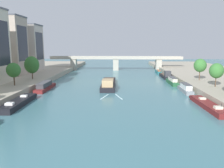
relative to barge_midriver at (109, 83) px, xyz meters
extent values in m
cube|color=black|center=(-0.01, 0.83, -0.37)|extent=(4.33, 21.89, 1.25)
cube|color=black|center=(-0.12, 12.10, -0.24)|extent=(3.93, 1.30, 0.99)
cube|color=black|center=(-0.01, 0.83, 0.29)|extent=(4.41, 21.89, 0.06)
cube|color=tan|center=(0.06, -6.60, 1.28)|extent=(3.13, 4.40, 1.94)
cube|color=black|center=(0.04, -4.40, 1.57)|extent=(2.47, 0.05, 0.54)
cube|color=brown|center=(-0.03, 3.01, 0.50)|extent=(3.32, 11.39, 0.36)
cylinder|color=#232328|center=(0.67, -5.72, 0.87)|extent=(0.07, 0.07, 1.10)
cube|color=silver|center=(3.30, -14.38, -0.97)|extent=(2.05, 5.85, 0.03)
cube|color=silver|center=(-0.30, -14.41, -0.97)|extent=(1.95, 5.88, 0.03)
cube|color=black|center=(-18.41, -23.47, -0.41)|extent=(3.22, 14.21, 1.16)
cube|color=black|center=(-18.61, -16.05, -0.30)|extent=(2.73, 1.31, 0.94)
cube|color=black|center=(-18.41, -23.47, 0.20)|extent=(3.27, 14.21, 0.06)
cube|color=white|center=(-18.50, -20.36, 0.43)|extent=(1.44, 0.94, 0.40)
cube|color=white|center=(-18.31, -27.43, 0.47)|extent=(1.59, 1.14, 0.48)
cylinder|color=#232328|center=(-17.87, -27.70, 0.78)|extent=(0.07, 0.07, 1.10)
cube|color=maroon|center=(-18.42, -5.84, -0.52)|extent=(2.67, 12.77, 0.95)
cube|color=maroon|center=(-18.49, 0.88, -0.42)|extent=(2.43, 1.23, 0.83)
cube|color=maroon|center=(-18.42, -5.84, -0.01)|extent=(2.72, 12.77, 0.06)
cube|color=#38383D|center=(-18.42, -6.48, 0.68)|extent=(2.16, 8.18, 1.32)
cube|color=#4C4C51|center=(-18.42, -6.48, 1.37)|extent=(2.32, 8.42, 0.08)
cylinder|color=#232328|center=(-18.00, -9.66, 0.57)|extent=(0.07, 0.07, 1.10)
cube|color=maroon|center=(22.01, -24.00, -0.49)|extent=(3.09, 15.13, 0.99)
cube|color=maroon|center=(21.78, -16.12, -0.39)|extent=(2.55, 1.29, 0.86)
cube|color=maroon|center=(22.01, -24.00, 0.04)|extent=(3.15, 15.13, 0.06)
cube|color=beige|center=(21.91, -20.68, 0.27)|extent=(1.35, 0.94, 0.40)
cube|color=beige|center=(22.14, -28.21, 0.31)|extent=(1.49, 1.14, 0.48)
cylinder|color=#232328|center=(22.54, -28.50, 0.62)|extent=(0.07, 0.07, 1.10)
cube|color=gray|center=(21.87, -7.97, -0.49)|extent=(2.17, 9.59, 1.00)
cube|color=gray|center=(21.95, -2.84, -0.39)|extent=(1.94, 1.25, 0.86)
cube|color=gray|center=(21.87, -7.97, 0.04)|extent=(2.21, 9.59, 0.06)
cube|color=white|center=(21.86, -8.45, 0.71)|extent=(1.75, 6.15, 1.28)
cube|color=#4C4C51|center=(21.86, -8.45, 1.39)|extent=(1.88, 6.33, 0.08)
cylinder|color=#232328|center=(22.13, -10.84, 0.62)|extent=(0.07, 0.07, 1.10)
cube|color=#235633|center=(21.18, 5.09, -0.41)|extent=(1.90, 10.84, 1.15)
cube|color=#235633|center=(21.20, 10.86, -0.30)|extent=(1.76, 1.25, 0.94)
cube|color=#235633|center=(21.18, 5.09, 0.20)|extent=(1.93, 10.84, 0.06)
cube|color=beige|center=(21.18, 4.55, 0.79)|extent=(1.55, 6.94, 1.13)
cube|color=#4C4C51|center=(21.18, 4.55, 1.40)|extent=(1.66, 7.15, 0.08)
cylinder|color=#232328|center=(21.44, 1.84, 0.78)|extent=(0.07, 0.07, 1.10)
cube|color=black|center=(21.98, 20.41, -0.48)|extent=(3.01, 13.14, 1.03)
cube|color=black|center=(22.05, 27.31, -0.37)|extent=(2.75, 1.25, 0.88)
cube|color=black|center=(21.98, 20.41, 0.07)|extent=(3.07, 13.14, 0.06)
cube|color=#38383D|center=(21.94, 15.95, 1.14)|extent=(2.19, 2.64, 2.09)
cube|color=black|center=(21.95, 17.27, 1.46)|extent=(1.73, 0.05, 0.58)
cube|color=brown|center=(21.99, 21.72, 0.28)|extent=(2.31, 6.84, 0.36)
cylinder|color=#232328|center=(22.38, 16.47, 0.65)|extent=(0.07, 0.07, 1.10)
cube|color=#23666B|center=(21.75, 35.51, -0.48)|extent=(2.16, 9.65, 1.03)
cube|color=#23666B|center=(21.90, 40.66, -0.37)|extent=(1.82, 1.27, 0.88)
cube|color=#23666B|center=(21.75, 35.51, 0.07)|extent=(2.20, 9.66, 0.06)
cube|color=#9E5133|center=(21.82, 37.62, 0.30)|extent=(0.97, 0.93, 0.40)
cube|color=#9E5133|center=(21.68, 32.82, 0.34)|extent=(1.07, 1.13, 0.48)
cylinder|color=#232328|center=(21.95, 32.62, 0.65)|extent=(0.07, 0.07, 1.10)
cylinder|color=brown|center=(-25.90, -9.19, 2.44)|extent=(0.37, 0.37, 3.17)
ellipsoid|color=#336B2D|center=(-25.90, -9.19, 5.15)|extent=(3.85, 3.85, 4.06)
cylinder|color=brown|center=(-25.59, 3.07, 2.43)|extent=(0.36, 0.36, 3.16)
ellipsoid|color=#336B2D|center=(-25.59, 3.07, 5.56)|extent=(4.75, 4.75, 5.65)
cylinder|color=brown|center=(29.21, -9.77, 2.50)|extent=(0.25, 0.25, 3.29)
ellipsoid|color=#387533|center=(29.21, -9.77, 5.25)|extent=(3.69, 3.69, 4.03)
cylinder|color=brown|center=(29.08, 2.10, 2.65)|extent=(0.26, 0.26, 3.59)
ellipsoid|color=#387533|center=(29.08, 2.10, 5.60)|extent=(3.92, 3.92, 4.23)
cube|color=#232833|center=(-29.87, -6.22, 12.49)|extent=(0.04, 7.38, 12.70)
cube|color=#A89989|center=(-37.75, 13.05, 11.51)|extent=(10.59, 10.27, 21.32)
cube|color=#4C515B|center=(-37.75, 13.05, 22.42)|extent=(10.91, 10.58, 0.50)
cube|color=#232833|center=(-32.43, 13.05, 12.58)|extent=(0.04, 8.22, 12.79)
cube|color=#BCB2A8|center=(-37.75, 28.06, 10.62)|extent=(12.25, 10.66, 19.53)
cube|color=#4C515B|center=(-37.75, 28.06, 20.63)|extent=(12.62, 10.98, 0.50)
cube|color=#232833|center=(-31.61, 28.06, 11.60)|extent=(0.04, 8.53, 11.72)
cube|color=#ADA899|center=(1.47, 47.49, 5.13)|extent=(68.61, 4.40, 0.60)
cube|color=#ADA899|center=(1.47, 45.49, 5.88)|extent=(68.61, 0.30, 0.90)
cube|color=#ADA899|center=(1.47, 49.49, 5.88)|extent=(68.61, 0.30, 0.90)
cube|color=#ADA899|center=(-20.84, 47.49, 1.92)|extent=(2.80, 3.60, 5.82)
cube|color=#ADA899|center=(1.47, 47.49, 1.92)|extent=(2.80, 3.60, 5.82)
cube|color=#ADA899|center=(23.77, 47.49, 1.92)|extent=(2.80, 3.60, 5.82)
camera|label=1|loc=(3.47, -69.45, 11.85)|focal=35.67mm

